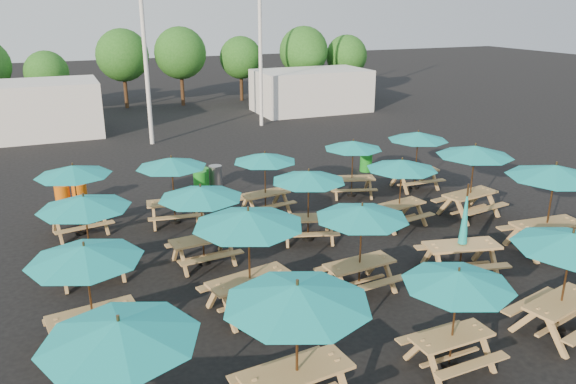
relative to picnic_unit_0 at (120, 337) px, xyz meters
name	(u,v)px	position (x,y,z in m)	size (l,w,h in m)	color
ground	(308,243)	(5.85, 6.13, -2.05)	(120.00, 120.00, 0.00)	black
picnic_unit_0	(120,337)	(0.00, 0.00, 0.00)	(3.01, 3.01, 2.34)	tan
picnic_unit_1	(85,258)	(-0.26, 3.22, -0.11)	(2.53, 2.53, 2.22)	tan
picnic_unit_2	(84,206)	(-0.07, 6.27, -0.11)	(2.35, 2.35, 2.21)	tan
picnic_unit_3	(74,174)	(-0.15, 9.45, -0.16)	(2.54, 2.54, 2.16)	tan
picnic_unit_4	(297,300)	(2.72, -0.16, 0.07)	(2.68, 2.68, 2.42)	tan
picnic_unit_5	(248,223)	(3.09, 3.28, 0.08)	(2.89, 2.89, 2.42)	tan
picnic_unit_6	(201,196)	(2.74, 6.03, -0.15)	(2.39, 2.39, 2.17)	tan
picnic_unit_7	(172,165)	(2.66, 9.23, -0.17)	(2.45, 2.45, 2.15)	tan
picnic_unit_8	(458,283)	(5.90, -0.16, -0.26)	(2.13, 2.13, 2.04)	tan
picnic_unit_9	(362,216)	(5.81, 3.15, -0.13)	(2.40, 2.40, 2.18)	tan
picnic_unit_10	(309,179)	(5.96, 6.38, -0.19)	(2.70, 2.70, 2.12)	tan
picnic_unit_11	(265,160)	(5.62, 9.00, -0.26)	(2.36, 2.36, 2.04)	tan
picnic_unit_12	(571,245)	(8.71, -0.12, -0.03)	(2.79, 2.79, 2.30)	tan
picnic_unit_13	(463,237)	(8.64, 2.92, -1.06)	(2.20, 2.01, 2.41)	tan
picnic_unit_14	(402,168)	(9.04, 6.32, -0.17)	(2.49, 2.49, 2.14)	tan
picnic_unit_15	(353,147)	(9.07, 9.37, -0.26)	(2.61, 2.61, 2.04)	tan
picnic_unit_17	(555,175)	(11.72, 3.11, 0.16)	(2.77, 2.77, 2.52)	tan
picnic_unit_18	(475,154)	(11.59, 6.11, 0.03)	(2.74, 2.74, 2.37)	tan
picnic_unit_19	(418,139)	(11.66, 9.21, -0.14)	(2.27, 2.27, 2.17)	tan
waste_bin_0	(63,196)	(-0.53, 12.09, -1.65)	(0.49, 0.49, 0.79)	#D25E0C
waste_bin_1	(80,195)	(0.01, 12.07, -1.65)	(0.49, 0.49, 0.79)	#D25E0C
waste_bin_2	(203,179)	(4.35, 12.24, -1.65)	(0.49, 0.49, 0.79)	#198920
waste_bin_3	(200,182)	(4.17, 11.89, -1.65)	(0.49, 0.49, 0.79)	#198920
waste_bin_4	(216,176)	(4.89, 12.38, -1.65)	(0.49, 0.49, 0.79)	gray
waste_bin_5	(366,162)	(11.14, 11.89, -1.65)	(0.49, 0.49, 0.79)	#198920
mast_0	(142,17)	(3.85, 20.13, 3.95)	(0.20, 0.20, 12.00)	silver
mast_1	(260,15)	(10.35, 22.13, 3.95)	(0.20, 0.20, 12.00)	silver
event_tent_0	(17,111)	(-2.15, 24.13, -0.65)	(8.00, 4.00, 2.80)	silver
event_tent_1	(311,91)	(14.85, 25.13, -0.75)	(7.00, 4.00, 2.60)	silver
tree_2	(47,73)	(-0.54, 29.79, 0.58)	(2.59, 2.59, 3.93)	#382314
tree_3	(122,55)	(4.10, 30.85, 1.36)	(3.36, 3.36, 5.09)	#382314
tree_4	(180,53)	(7.75, 30.39, 1.41)	(3.41, 3.41, 5.17)	#382314
tree_5	(241,58)	(12.08, 30.81, 0.93)	(2.94, 2.94, 4.45)	#382314
tree_6	(304,51)	(16.09, 29.03, 1.38)	(3.38, 3.38, 5.13)	#382314
tree_7	(346,56)	(19.48, 29.06, 0.95)	(2.95, 2.95, 4.48)	#382314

